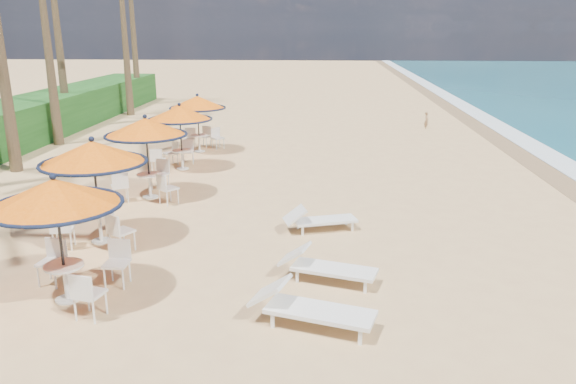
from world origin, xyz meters
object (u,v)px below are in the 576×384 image
station_1 (93,163)px  station_2 (146,137)px  lounger_far (318,219)px  lounger_near (308,307)px  station_4 (199,109)px  lounger_mid (324,266)px  station_0 (60,208)px  station_3 (178,121)px

station_1 → station_2: 3.75m
station_1 → lounger_far: size_ratio=1.33×
station_1 → lounger_near: bearing=-35.1°
station_4 → lounger_near: station_4 is taller
station_2 → lounger_mid: 7.83m
station_0 → station_2: (-0.49, 6.67, 0.03)m
station_0 → station_1: bearing=101.1°
station_3 → lounger_near: 12.18m
station_0 → lounger_far: size_ratio=1.28×
station_2 → lounger_far: 5.97m
station_3 → station_4: 3.07m
station_0 → station_4: station_0 is taller
lounger_mid → lounger_far: size_ratio=1.07×
station_4 → lounger_mid: 13.40m
lounger_near → lounger_far: size_ratio=1.17×
station_0 → lounger_near: (4.56, -0.69, -1.47)m
station_0 → lounger_near: size_ratio=1.09×
station_3 → station_0: bearing=-87.4°
station_0 → station_2: bearing=94.2°
station_0 → lounger_far: 6.39m
station_3 → station_4: size_ratio=1.00×
station_0 → lounger_mid: bearing=13.3°
lounger_near → station_3: bearing=131.2°
lounger_near → lounger_far: 4.78m
station_4 → lounger_mid: bearing=-66.7°
lounger_near → station_1: bearing=161.6°
station_0 → lounger_mid: station_0 is taller
lounger_mid → station_0: bearing=-150.3°
station_0 → lounger_mid: (4.85, 1.14, -1.50)m
station_4 → station_1: bearing=-90.9°
station_0 → station_2: 6.69m
station_4 → lounger_near: size_ratio=1.06×
station_1 → station_3: (0.11, 7.39, -0.21)m
station_1 → lounger_mid: size_ratio=1.24×
station_3 → lounger_far: size_ratio=1.24×
station_1 → station_4: station_1 is taller
lounger_far → station_4: bearing=101.4°
station_3 → lounger_mid: size_ratio=1.16×
station_1 → lounger_near: (5.14, -3.61, -1.61)m
station_4 → lounger_near: 14.99m
lounger_near → lounger_mid: (0.28, 1.83, -0.03)m
station_0 → station_1: 2.98m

